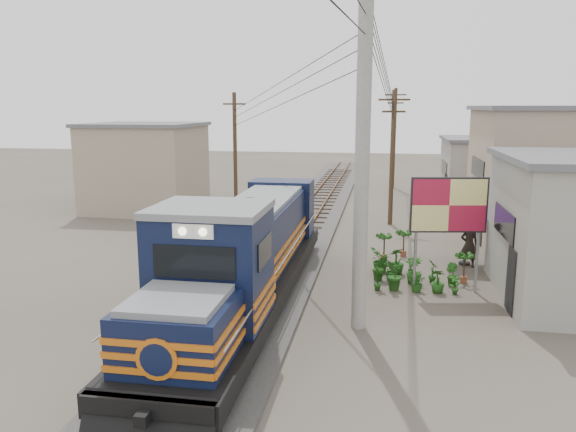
% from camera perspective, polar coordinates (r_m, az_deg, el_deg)
% --- Properties ---
extents(ground, '(120.00, 120.00, 0.00)m').
position_cam_1_polar(ground, '(17.35, -4.60, -9.82)').
color(ground, '#473F35').
rests_on(ground, ground).
extents(ballast, '(3.60, 70.00, 0.16)m').
position_cam_1_polar(ballast, '(26.71, 0.67, -2.09)').
color(ballast, '#595651').
rests_on(ballast, ground).
extents(track, '(1.15, 70.00, 0.12)m').
position_cam_1_polar(track, '(26.67, 0.68, -1.72)').
color(track, '#51331E').
rests_on(track, ground).
extents(locomotive, '(2.74, 14.92, 3.70)m').
position_cam_1_polar(locomotive, '(17.21, -4.35, -4.24)').
color(locomotive, black).
rests_on(locomotive, ground).
extents(utility_pole_main, '(0.40, 0.40, 10.00)m').
position_cam_1_polar(utility_pole_main, '(15.24, 7.57, 6.55)').
color(utility_pole_main, '#9E9B93').
rests_on(utility_pole_main, ground).
extents(wooden_pole_mid, '(1.60, 0.24, 7.00)m').
position_cam_1_polar(wooden_pole_mid, '(29.79, 10.55, 6.11)').
color(wooden_pole_mid, '#4C3826').
rests_on(wooden_pole_mid, ground).
extents(wooden_pole_far, '(1.60, 0.24, 7.50)m').
position_cam_1_polar(wooden_pole_far, '(43.75, 10.75, 7.98)').
color(wooden_pole_far, '#4C3826').
rests_on(wooden_pole_far, ground).
extents(wooden_pole_left, '(1.60, 0.24, 7.00)m').
position_cam_1_polar(wooden_pole_left, '(34.97, -5.40, 6.96)').
color(wooden_pole_left, '#4C3826').
rests_on(wooden_pole_left, ground).
extents(power_lines, '(9.65, 19.00, 3.30)m').
position_cam_1_polar(power_lines, '(24.58, -0.19, 14.34)').
color(power_lines, black).
rests_on(power_lines, ground).
extents(shophouse_mid, '(8.40, 7.35, 6.20)m').
position_cam_1_polar(shophouse_mid, '(29.10, 26.53, 3.89)').
color(shophouse_mid, gray).
rests_on(shophouse_mid, ground).
extents(shophouse_back, '(6.30, 6.30, 4.20)m').
position_cam_1_polar(shophouse_back, '(38.53, 20.06, 4.38)').
color(shophouse_back, gray).
rests_on(shophouse_back, ground).
extents(shophouse_left, '(6.30, 6.30, 5.20)m').
position_cam_1_polar(shophouse_left, '(34.85, -14.23, 4.90)').
color(shophouse_left, gray).
rests_on(shophouse_left, ground).
extents(billboard, '(2.52, 0.52, 3.91)m').
position_cam_1_polar(billboard, '(19.17, 16.02, 0.80)').
color(billboard, '#99999E').
rests_on(billboard, ground).
extents(market_umbrella, '(3.04, 3.04, 2.54)m').
position_cam_1_polar(market_umbrella, '(22.95, 17.79, 0.66)').
color(market_umbrella, black).
rests_on(market_umbrella, ground).
extents(vendor, '(0.67, 0.44, 1.80)m').
position_cam_1_polar(vendor, '(22.88, 17.92, -2.79)').
color(vendor, black).
rests_on(vendor, ground).
extents(plant_nursery, '(3.15, 2.89, 1.08)m').
position_cam_1_polar(plant_nursery, '(20.51, 11.45, -5.36)').
color(plant_nursery, '#1F5117').
rests_on(plant_nursery, ground).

